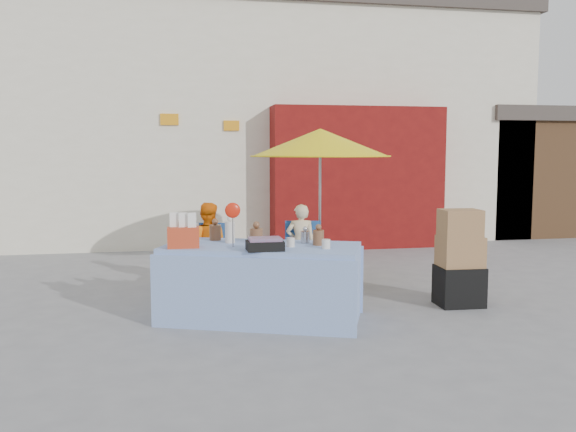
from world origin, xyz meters
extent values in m
plane|color=slate|center=(0.00, 0.00, 0.00)|extent=(80.00, 80.00, 0.00)
cube|color=silver|center=(0.00, 7.00, 2.25)|extent=(12.00, 5.00, 4.50)
cube|color=#3F3833|center=(0.00, 7.00, 4.70)|extent=(12.20, 5.20, 0.40)
cube|color=maroon|center=(2.20, 4.20, 1.30)|extent=(3.20, 0.60, 2.60)
cube|color=#4C331E|center=(6.50, 6.00, 1.20)|extent=(2.60, 3.00, 2.40)
cube|color=#3F3833|center=(6.50, 6.00, 2.55)|extent=(2.80, 3.20, 0.30)
sphere|color=#1E5919|center=(3.80, 10.00, 5.90)|extent=(3.80, 3.80, 3.80)
cube|color=orange|center=(-1.20, 4.48, 2.35)|extent=(0.32, 0.04, 0.20)
cube|color=orange|center=(-0.10, 4.48, 2.25)|extent=(0.28, 0.04, 0.18)
cube|color=#89A4DB|center=(-0.29, -0.36, 0.40)|extent=(2.22, 1.58, 0.80)
cube|color=#89A4DB|center=(-0.46, -0.79, 0.37)|extent=(1.95, 0.79, 0.75)
cube|color=#89A4DB|center=(-0.11, 0.08, 0.37)|extent=(1.95, 0.79, 0.75)
cylinder|color=silver|center=(-0.97, 0.08, 0.90)|extent=(0.15, 0.15, 0.19)
cylinder|color=brown|center=(-0.73, 0.11, 0.88)|extent=(0.17, 0.17, 0.17)
cylinder|color=silver|center=(-0.59, -0.12, 0.92)|extent=(0.14, 0.14, 0.23)
cylinder|color=brown|center=(-0.31, -0.12, 0.87)|extent=(0.18, 0.18, 0.15)
cylinder|color=#B2B2B7|center=(0.20, -0.29, 0.86)|extent=(0.12, 0.12, 0.13)
cylinder|color=brown|center=(0.30, -0.47, 0.88)|extent=(0.15, 0.15, 0.16)
cylinder|color=silver|center=(-0.01, -0.52, 0.85)|extent=(0.11, 0.11, 0.10)
cylinder|color=silver|center=(0.32, -0.71, 0.85)|extent=(0.11, 0.11, 0.10)
sphere|color=brown|center=(-1.14, -0.14, 0.88)|extent=(0.16, 0.16, 0.16)
ellipsoid|color=red|center=(-0.59, -0.41, 1.18)|extent=(0.17, 0.11, 0.16)
cube|color=#B4371B|center=(-1.10, -0.38, 0.91)|extent=(0.35, 0.26, 0.21)
cube|color=black|center=(-0.30, -0.69, 0.85)|extent=(0.43, 0.37, 0.10)
cube|color=#1F4991|center=(-0.76, 1.14, 0.23)|extent=(0.56, 0.54, 0.45)
cube|color=#1F4991|center=(-0.71, 1.36, 0.65)|extent=(0.48, 0.13, 0.40)
cube|color=#1F4991|center=(0.49, 1.14, 0.23)|extent=(0.56, 0.54, 0.45)
cube|color=#1F4991|center=(0.54, 1.36, 0.65)|extent=(0.48, 0.13, 0.40)
imported|color=orange|center=(-0.76, 1.29, 0.56)|extent=(0.62, 0.52, 1.12)
imported|color=beige|center=(0.49, 1.29, 0.54)|extent=(0.44, 0.33, 1.08)
cylinder|color=gray|center=(0.79, 1.44, 1.00)|extent=(0.04, 0.04, 2.00)
cone|color=yellow|center=(0.79, 1.44, 1.90)|extent=(1.90, 1.90, 0.38)
cylinder|color=yellow|center=(0.79, 1.44, 1.72)|extent=(1.90, 1.90, 0.02)
cube|color=black|center=(2.05, -0.20, 0.23)|extent=(0.53, 0.44, 0.46)
cube|color=#966943|center=(2.05, -0.20, 0.63)|extent=(0.50, 0.39, 0.35)
cube|color=#966943|center=(2.03, -0.21, 0.96)|extent=(0.46, 0.35, 0.31)
ellipsoid|color=gold|center=(-0.69, -0.17, 0.14)|extent=(0.65, 0.53, 0.29)
camera|label=1|loc=(-1.22, -6.62, 1.77)|focal=38.00mm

